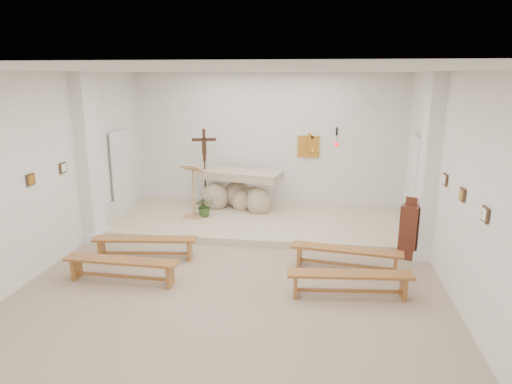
% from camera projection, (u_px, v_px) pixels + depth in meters
% --- Properties ---
extents(ground, '(7.00, 10.00, 0.00)m').
position_uv_depth(ground, '(231.00, 291.00, 7.46)').
color(ground, tan).
rests_on(ground, ground).
extents(wall_left, '(0.02, 10.00, 3.50)m').
position_uv_depth(wall_left, '(22.00, 180.00, 7.51)').
color(wall_left, white).
rests_on(wall_left, ground).
extents(wall_right, '(0.02, 10.00, 3.50)m').
position_uv_depth(wall_right, '(468.00, 196.00, 6.54)').
color(wall_right, white).
rests_on(wall_right, ground).
extents(wall_back, '(7.00, 0.02, 3.50)m').
position_uv_depth(wall_back, '(268.00, 142.00, 11.81)').
color(wall_back, white).
rests_on(wall_back, ground).
extents(ceiling, '(7.00, 10.00, 0.02)m').
position_uv_depth(ceiling, '(228.00, 71.00, 6.59)').
color(ceiling, silver).
rests_on(ceiling, wall_back).
extents(sanctuary_platform, '(6.98, 3.00, 0.15)m').
position_uv_depth(sanctuary_platform, '(260.00, 221.00, 10.80)').
color(sanctuary_platform, beige).
rests_on(sanctuary_platform, ground).
extents(pilaster_left, '(0.26, 0.55, 3.50)m').
position_uv_depth(pilaster_left, '(89.00, 159.00, 9.41)').
color(pilaster_left, white).
rests_on(pilaster_left, ground).
extents(pilaster_right, '(0.26, 0.55, 3.50)m').
position_uv_depth(pilaster_right, '(429.00, 168.00, 8.47)').
color(pilaster_right, white).
rests_on(pilaster_right, ground).
extents(gold_wall_relief, '(0.55, 0.04, 0.55)m').
position_uv_depth(gold_wall_relief, '(308.00, 147.00, 11.66)').
color(gold_wall_relief, gold).
rests_on(gold_wall_relief, wall_back).
extents(sanctuary_lamp, '(0.11, 0.36, 0.44)m').
position_uv_depth(sanctuary_lamp, '(337.00, 142.00, 11.28)').
color(sanctuary_lamp, black).
rests_on(sanctuary_lamp, wall_back).
extents(station_frame_left_mid, '(0.03, 0.20, 0.20)m').
position_uv_depth(station_frame_left_mid, '(31.00, 179.00, 7.70)').
color(station_frame_left_mid, '#442F1D').
rests_on(station_frame_left_mid, wall_left).
extents(station_frame_left_rear, '(0.03, 0.20, 0.20)m').
position_uv_depth(station_frame_left_rear, '(63.00, 168.00, 8.66)').
color(station_frame_left_rear, '#442F1D').
rests_on(station_frame_left_rear, wall_left).
extents(station_frame_right_front, '(0.03, 0.20, 0.20)m').
position_uv_depth(station_frame_right_front, '(485.00, 214.00, 5.79)').
color(station_frame_right_front, '#442F1D').
rests_on(station_frame_right_front, wall_right).
extents(station_frame_right_mid, '(0.03, 0.20, 0.20)m').
position_uv_depth(station_frame_right_mid, '(462.00, 195.00, 6.74)').
color(station_frame_right_mid, '#442F1D').
rests_on(station_frame_right_mid, wall_right).
extents(station_frame_right_rear, '(0.03, 0.20, 0.20)m').
position_uv_depth(station_frame_right_rear, '(445.00, 180.00, 7.70)').
color(station_frame_right_rear, '#442F1D').
rests_on(station_frame_right_rear, wall_right).
extents(radiator_left, '(0.10, 0.85, 0.52)m').
position_uv_depth(radiator_left, '(107.00, 217.00, 10.46)').
color(radiator_left, silver).
rests_on(radiator_left, ground).
extents(radiator_right, '(0.10, 0.85, 0.52)m').
position_uv_depth(radiator_right, '(417.00, 231.00, 9.51)').
color(radiator_right, silver).
rests_on(radiator_right, ground).
extents(altar, '(2.18, 1.23, 1.06)m').
position_uv_depth(altar, '(239.00, 193.00, 11.45)').
color(altar, beige).
rests_on(altar, sanctuary_platform).
extents(lectern, '(0.54, 0.48, 1.30)m').
position_uv_depth(lectern, '(193.00, 191.00, 10.71)').
color(lectern, tan).
rests_on(lectern, sanctuary_platform).
extents(crucifix_stand, '(0.59, 0.26, 1.98)m').
position_uv_depth(crucifix_stand, '(205.00, 162.00, 11.46)').
color(crucifix_stand, '#342010').
rests_on(crucifix_stand, sanctuary_platform).
extents(potted_plant, '(0.59, 0.57, 0.51)m').
position_uv_depth(potted_plant, '(205.00, 206.00, 10.85)').
color(potted_plant, '#335823').
rests_on(potted_plant, sanctuary_platform).
extents(donation_pedestal, '(0.42, 0.42, 1.21)m').
position_uv_depth(donation_pedestal, '(409.00, 231.00, 8.72)').
color(donation_pedestal, '#511F17').
rests_on(donation_pedestal, ground).
extents(bench_left_front, '(2.00, 0.55, 0.42)m').
position_uv_depth(bench_left_front, '(145.00, 243.00, 8.72)').
color(bench_left_front, '#A2642F').
rests_on(bench_left_front, ground).
extents(bench_right_front, '(2.00, 0.57, 0.42)m').
position_uv_depth(bench_right_front, '(346.00, 254.00, 8.19)').
color(bench_right_front, '#A2642F').
rests_on(bench_right_front, ground).
extents(bench_left_second, '(1.98, 0.37, 0.42)m').
position_uv_depth(bench_left_second, '(122.00, 265.00, 7.72)').
color(bench_left_second, '#A2642F').
rests_on(bench_left_second, ground).
extents(bench_right_second, '(1.99, 0.50, 0.42)m').
position_uv_depth(bench_right_second, '(350.00, 279.00, 7.19)').
color(bench_right_second, '#A2642F').
rests_on(bench_right_second, ground).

